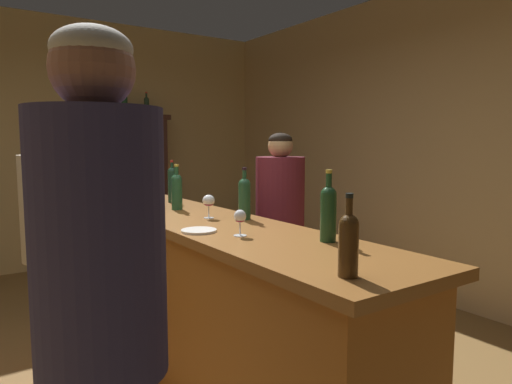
% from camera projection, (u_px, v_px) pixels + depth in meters
% --- Properties ---
extents(wall_back, '(5.73, 0.12, 2.89)m').
position_uv_depth(wall_back, '(34.00, 144.00, 5.19)').
color(wall_back, tan).
rests_on(wall_back, ground).
extents(wall_right, '(0.12, 6.69, 2.89)m').
position_uv_depth(wall_right, '(454.00, 144.00, 4.05)').
color(wall_right, tan).
rests_on(wall_right, ground).
extents(bar_counter, '(0.65, 3.07, 1.00)m').
position_uv_depth(bar_counter, '(205.00, 298.00, 2.83)').
color(bar_counter, '#975720').
rests_on(bar_counter, ground).
extents(display_cabinet, '(1.00, 0.40, 1.79)m').
position_uv_depth(display_cabinet, '(127.00, 186.00, 5.55)').
color(display_cabinet, '#3A221B').
rests_on(display_cabinet, ground).
extents(wine_bottle_merlot, '(0.07, 0.07, 0.32)m').
position_uv_depth(wine_bottle_merlot, '(172.00, 183.00, 3.52)').
color(wine_bottle_merlot, '#193723').
rests_on(wine_bottle_merlot, bar_counter).
extents(wine_bottle_chardonnay, '(0.07, 0.07, 0.31)m').
position_uv_depth(wine_bottle_chardonnay, '(177.00, 190.00, 3.14)').
color(wine_bottle_chardonnay, '#214F2E').
rests_on(wine_bottle_chardonnay, bar_counter).
extents(wine_bottle_syrah, '(0.06, 0.06, 0.33)m').
position_uv_depth(wine_bottle_syrah, '(130.00, 186.00, 3.28)').
color(wine_bottle_syrah, '#18223A').
rests_on(wine_bottle_syrah, bar_counter).
extents(wine_bottle_malbec, '(0.07, 0.07, 0.29)m').
position_uv_depth(wine_bottle_malbec, '(348.00, 242.00, 1.57)').
color(wine_bottle_malbec, '#422B12').
rests_on(wine_bottle_malbec, bar_counter).
extents(wine_bottle_rose, '(0.08, 0.08, 0.33)m').
position_uv_depth(wine_bottle_rose, '(328.00, 211.00, 2.12)').
color(wine_bottle_rose, '#1B3F20').
rests_on(wine_bottle_rose, bar_counter).
extents(wine_bottle_riesling, '(0.07, 0.07, 0.31)m').
position_uv_depth(wine_bottle_riesling, '(245.00, 197.00, 2.74)').
color(wine_bottle_riesling, '#214B2D').
rests_on(wine_bottle_riesling, bar_counter).
extents(wine_glass_front, '(0.08, 0.08, 0.15)m').
position_uv_depth(wine_glass_front, '(145.00, 187.00, 3.57)').
color(wine_glass_front, white).
rests_on(wine_glass_front, bar_counter).
extents(wine_glass_mid, '(0.07, 0.07, 0.14)m').
position_uv_depth(wine_glass_mid, '(209.00, 202.00, 2.78)').
color(wine_glass_mid, white).
rests_on(wine_glass_mid, bar_counter).
extents(wine_glass_rear, '(0.07, 0.07, 0.16)m').
position_uv_depth(wine_glass_rear, '(127.00, 188.00, 3.47)').
color(wine_glass_rear, white).
rests_on(wine_glass_rear, bar_counter).
extents(wine_glass_spare, '(0.07, 0.07, 0.13)m').
position_uv_depth(wine_glass_spare, '(240.00, 218.00, 2.26)').
color(wine_glass_spare, white).
rests_on(wine_glass_spare, bar_counter).
extents(flower_arrangement, '(0.17, 0.14, 0.38)m').
position_uv_depth(flower_arrangement, '(144.00, 182.00, 3.12)').
color(flower_arrangement, '#3F5269').
rests_on(flower_arrangement, bar_counter).
extents(cheese_plate, '(0.18, 0.18, 0.01)m').
position_uv_depth(cheese_plate, '(199.00, 231.00, 2.37)').
color(cheese_plate, white).
rests_on(cheese_plate, bar_counter).
extents(display_bottle_left, '(0.07, 0.07, 0.32)m').
position_uv_depth(display_bottle_left, '(104.00, 102.00, 5.31)').
color(display_bottle_left, '#203C1F').
rests_on(display_bottle_left, display_cabinet).
extents(display_bottle_midleft, '(0.07, 0.07, 0.32)m').
position_uv_depth(display_bottle_midleft, '(125.00, 103.00, 5.44)').
color(display_bottle_midleft, '#1A3D23').
rests_on(display_bottle_midleft, display_cabinet).
extents(display_bottle_center, '(0.06, 0.06, 0.28)m').
position_uv_depth(display_bottle_center, '(147.00, 105.00, 5.60)').
color(display_bottle_center, '#1F3322').
rests_on(display_bottle_center, display_cabinet).
extents(patron_in_grey, '(0.35, 0.35, 1.57)m').
position_uv_depth(patron_in_grey, '(55.00, 248.00, 2.61)').
color(patron_in_grey, brown).
rests_on(patron_in_grey, ground).
extents(patron_in_navy, '(0.33, 0.33, 1.74)m').
position_uv_depth(patron_in_navy, '(102.00, 333.00, 1.18)').
color(patron_in_navy, '#332B26').
rests_on(patron_in_navy, ground).
extents(bartender, '(0.38, 0.38, 1.53)m').
position_uv_depth(bartender, '(280.00, 223.00, 3.61)').
color(bartender, maroon).
rests_on(bartender, ground).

